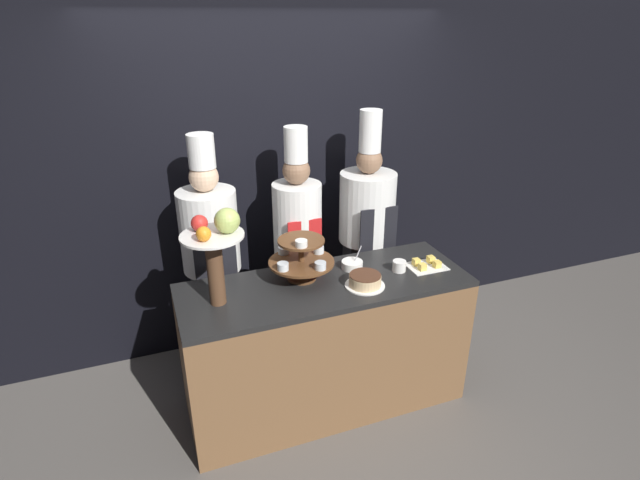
{
  "coord_description": "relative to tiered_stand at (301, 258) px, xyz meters",
  "views": [
    {
      "loc": [
        -0.99,
        -2.21,
        2.45
      ],
      "look_at": [
        0.0,
        0.42,
        1.18
      ],
      "focal_mm": 28.0,
      "sensor_mm": 36.0,
      "label": 1
    }
  ],
  "objects": [
    {
      "name": "buffet_counter",
      "position": [
        0.12,
        -0.1,
        -0.61
      ],
      "size": [
        1.82,
        0.64,
        0.93
      ],
      "color": "brown",
      "rests_on": "ground_plane"
    },
    {
      "name": "chef_center_right",
      "position": [
        0.68,
        0.49,
        -0.11
      ],
      "size": [
        0.42,
        0.42,
        1.86
      ],
      "color": "#28282D",
      "rests_on": "ground_plane"
    },
    {
      "name": "tiered_stand",
      "position": [
        0.0,
        0.0,
        0.0
      ],
      "size": [
        0.41,
        0.41,
        0.31
      ],
      "color": "brown",
      "rests_on": "buffet_counter"
    },
    {
      "name": "chef_center_left",
      "position": [
        0.14,
        0.49,
        -0.11
      ],
      "size": [
        0.35,
        0.35,
        1.79
      ],
      "color": "#38332D",
      "rests_on": "ground_plane"
    },
    {
      "name": "fruit_pedestal",
      "position": [
        -0.52,
        -0.1,
        0.22
      ],
      "size": [
        0.35,
        0.35,
        0.57
      ],
      "color": "brown",
      "rests_on": "buffet_counter"
    },
    {
      "name": "cup_white",
      "position": [
        0.63,
        -0.12,
        -0.11
      ],
      "size": [
        0.09,
        0.09,
        0.07
      ],
      "color": "white",
      "rests_on": "buffet_counter"
    },
    {
      "name": "cake_round",
      "position": [
        0.33,
        -0.22,
        -0.11
      ],
      "size": [
        0.25,
        0.25,
        0.08
      ],
      "color": "white",
      "rests_on": "buffet_counter"
    },
    {
      "name": "chef_left",
      "position": [
        -0.48,
        0.49,
        -0.11
      ],
      "size": [
        0.39,
        0.39,
        1.78
      ],
      "color": "black",
      "rests_on": "ground_plane"
    },
    {
      "name": "serving_bowl_far",
      "position": [
        0.36,
        0.02,
        -0.12
      ],
      "size": [
        0.14,
        0.14,
        0.15
      ],
      "color": "white",
      "rests_on": "buffet_counter"
    },
    {
      "name": "cake_square_tray",
      "position": [
        0.82,
        -0.14,
        -0.13
      ],
      "size": [
        0.25,
        0.19,
        0.05
      ],
      "color": "white",
      "rests_on": "buffet_counter"
    },
    {
      "name": "wall_back",
      "position": [
        0.12,
        0.88,
        0.32
      ],
      "size": [
        10.0,
        0.06,
        2.8
      ],
      "color": "black",
      "rests_on": "ground_plane"
    },
    {
      "name": "ground_plane",
      "position": [
        0.12,
        -0.42,
        -1.08
      ],
      "size": [
        14.0,
        14.0,
        0.0
      ],
      "primitive_type": "plane",
      "color": "#5B5651"
    }
  ]
}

